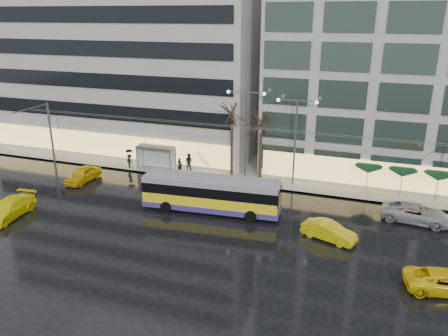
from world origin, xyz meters
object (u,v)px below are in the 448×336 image
at_px(bus_shelter, 154,152).
at_px(street_lamp_near, 246,123).
at_px(taxi_a, 83,174).
at_px(trolleybus, 211,195).

relative_size(bus_shelter, street_lamp_near, 0.47).
height_order(bus_shelter, taxi_a, bus_shelter).
bearing_deg(street_lamp_near, bus_shelter, -179.37).
relative_size(street_lamp_near, taxi_a, 2.05).
relative_size(trolleybus, taxi_a, 2.73).
distance_m(bus_shelter, taxi_a, 7.82).
xyz_separation_m(trolleybus, street_lamp_near, (0.55, 8.25, 4.50)).
bearing_deg(trolleybus, street_lamp_near, 86.15).
distance_m(trolleybus, taxi_a, 15.10).
relative_size(trolleybus, street_lamp_near, 1.33).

